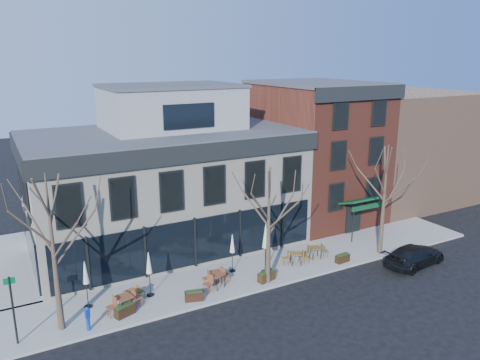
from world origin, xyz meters
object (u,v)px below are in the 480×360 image
parked_sedan (415,255)px  umbrella_0 (85,275)px  cafe_set_0 (125,302)px  call_box (88,318)px

parked_sedan → umbrella_0: bearing=69.7°
parked_sedan → cafe_set_0: (-18.06, 3.12, 0.01)m
parked_sedan → umbrella_0: umbrella_0 is taller
parked_sedan → call_box: 20.22m
cafe_set_0 → umbrella_0: 2.49m
parked_sedan → umbrella_0: 20.22m
cafe_set_0 → call_box: bearing=-156.3°
cafe_set_0 → umbrella_0: bearing=140.3°
parked_sedan → cafe_set_0: bearing=72.7°
parked_sedan → call_box: call_box is taller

